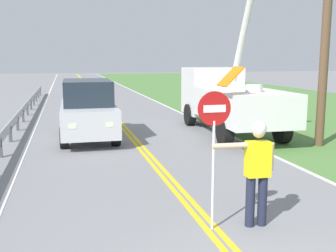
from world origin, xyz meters
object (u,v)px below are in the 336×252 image
object	(u,v)px
flagger_worker	(257,167)
oncoming_suv_nearest	(88,109)
utility_bucket_truck	(228,95)
utility_pole_near	(327,16)
stop_sign_paddle	(214,130)

from	to	relation	value
flagger_worker	oncoming_suv_nearest	xyz separation A→B (m)	(-2.33, 8.49, 0.01)
utility_bucket_truck	utility_pole_near	world-z (taller)	utility_pole_near
flagger_worker	utility_pole_near	distance (m)	7.97
utility_pole_near	flagger_worker	bearing A→B (deg)	-132.76
stop_sign_paddle	utility_pole_near	bearing A→B (deg)	42.92
flagger_worker	oncoming_suv_nearest	distance (m)	8.80
stop_sign_paddle	oncoming_suv_nearest	xyz separation A→B (m)	(-1.56, 8.45, -0.65)
utility_bucket_truck	oncoming_suv_nearest	world-z (taller)	utility_bucket_truck
flagger_worker	utility_bucket_truck	bearing A→B (deg)	70.43
utility_pole_near	oncoming_suv_nearest	bearing A→B (deg)	157.04
stop_sign_paddle	utility_bucket_truck	world-z (taller)	utility_bucket_truck
stop_sign_paddle	flagger_worker	bearing A→B (deg)	-3.09
stop_sign_paddle	utility_bucket_truck	size ratio (longest dim) A/B	0.34
stop_sign_paddle	utility_pole_near	size ratio (longest dim) A/B	0.29
flagger_worker	stop_sign_paddle	size ratio (longest dim) A/B	0.78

